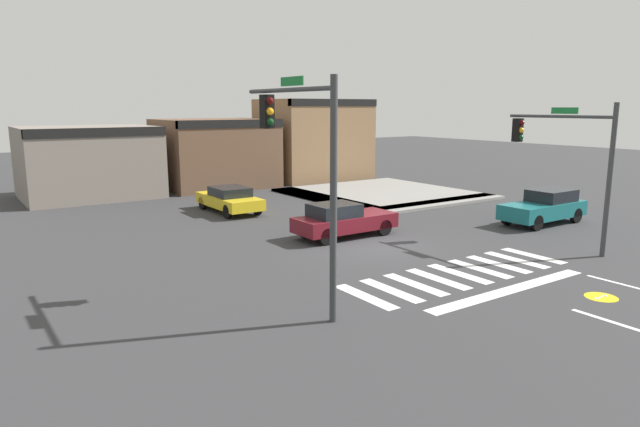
% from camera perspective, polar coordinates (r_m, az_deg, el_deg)
% --- Properties ---
extents(ground_plane, '(120.00, 120.00, 0.00)m').
position_cam_1_polar(ground_plane, '(22.11, 5.27, -3.33)').
color(ground_plane, '#353538').
extents(crosswalk_near, '(8.39, 2.54, 0.01)m').
position_cam_1_polar(crosswalk_near, '(19.01, 14.02, -5.97)').
color(crosswalk_near, silver).
rests_on(crosswalk_near, ground_plane).
extents(bike_detector_marking, '(0.92, 0.92, 0.01)m').
position_cam_1_polar(bike_detector_marking, '(18.18, 26.77, -7.63)').
color(bike_detector_marking, yellow).
rests_on(bike_detector_marking, ground_plane).
extents(curb_corner_northeast, '(10.00, 10.60, 0.15)m').
position_cam_1_polar(curb_corner_northeast, '(34.53, 6.14, 1.92)').
color(curb_corner_northeast, gray).
rests_on(curb_corner_northeast, ground_plane).
extents(storefront_row, '(23.62, 6.31, 5.94)m').
position_cam_1_polar(storefront_row, '(39.06, -9.88, 6.46)').
color(storefront_row, gray).
rests_on(storefront_row, ground_plane).
extents(traffic_signal_southeast, '(0.32, 4.44, 5.55)m').
position_cam_1_polar(traffic_signal_southeast, '(23.27, 23.87, 5.92)').
color(traffic_signal_southeast, '#383A3D').
rests_on(traffic_signal_southeast, ground_plane).
extents(traffic_signal_southwest, '(0.32, 4.30, 6.18)m').
position_cam_1_polar(traffic_signal_southwest, '(14.72, -1.82, 6.44)').
color(traffic_signal_southwest, '#383A3D').
rests_on(traffic_signal_southwest, ground_plane).
extents(car_maroon, '(4.43, 1.75, 1.46)m').
position_cam_1_polar(car_maroon, '(23.41, 2.33, -0.66)').
color(car_maroon, maroon).
rests_on(car_maroon, ground_plane).
extents(car_yellow, '(1.85, 4.52, 1.33)m').
position_cam_1_polar(car_yellow, '(29.33, -9.23, 1.47)').
color(car_yellow, gold).
rests_on(car_yellow, ground_plane).
extents(car_teal, '(4.50, 1.76, 1.57)m').
position_cam_1_polar(car_teal, '(28.15, 21.94, 0.64)').
color(car_teal, '#196B70').
rests_on(car_teal, ground_plane).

